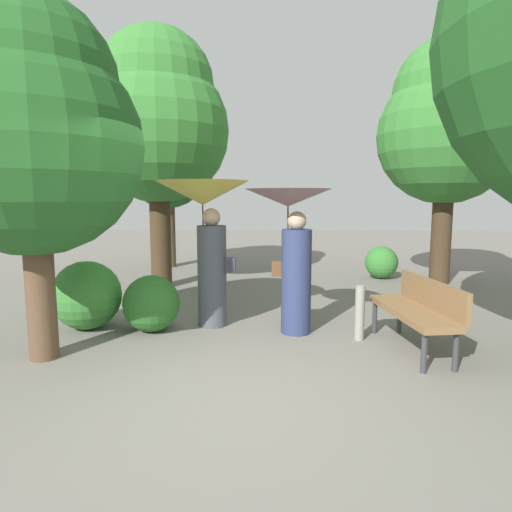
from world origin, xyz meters
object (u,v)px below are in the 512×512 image
(tree_near_left, at_px, (167,159))
(path_marker_post, at_px, (360,313))
(person_left, at_px, (206,218))
(tree_far_back, at_px, (157,117))
(park_bench, at_px, (418,307))
(tree_near_right, at_px, (447,123))
(person_right, at_px, (292,234))
(tree_mid_left, at_px, (30,126))

(tree_near_left, xyz_separation_m, path_marker_post, (3.92, -5.67, -2.39))
(person_left, height_order, path_marker_post, person_left)
(tree_far_back, bearing_deg, park_bench, -40.50)
(tree_near_right, xyz_separation_m, path_marker_post, (-2.29, -3.86, -2.92))
(park_bench, bearing_deg, tree_near_left, -152.77)
(person_right, xyz_separation_m, tree_near_right, (3.14, 3.60, 1.96))
(person_right, relative_size, tree_far_back, 0.38)
(person_right, distance_m, tree_near_left, 6.37)
(tree_mid_left, distance_m, path_marker_post, 4.30)
(park_bench, relative_size, tree_near_right, 0.32)
(person_right, distance_m, tree_mid_left, 3.21)
(person_right, bearing_deg, tree_near_right, -33.25)
(tree_near_right, bearing_deg, person_left, -142.34)
(tree_far_back, bearing_deg, tree_near_right, 7.70)
(tree_near_left, height_order, tree_mid_left, tree_near_left)
(tree_near_right, distance_m, tree_mid_left, 7.60)
(person_right, distance_m, path_marker_post, 1.31)
(person_left, distance_m, park_bench, 2.94)
(park_bench, relative_size, path_marker_post, 2.25)
(person_right, height_order, tree_far_back, tree_far_back)
(tree_far_back, distance_m, path_marker_post, 5.46)
(tree_near_left, bearing_deg, tree_near_right, -16.20)
(tree_near_left, bearing_deg, tree_far_back, -78.50)
(person_right, bearing_deg, tree_far_back, 49.82)
(person_left, bearing_deg, tree_far_back, 36.02)
(tree_near_right, relative_size, tree_mid_left, 1.27)
(person_left, relative_size, tree_mid_left, 0.52)
(person_left, height_order, park_bench, person_left)
(tree_far_back, bearing_deg, person_left, -61.88)
(person_right, relative_size, tree_mid_left, 0.49)
(park_bench, bearing_deg, tree_near_right, 148.33)
(tree_far_back, xyz_separation_m, path_marker_post, (3.39, -3.09, -2.95))
(tree_near_left, height_order, tree_far_back, tree_far_back)
(tree_mid_left, distance_m, tree_far_back, 4.05)
(tree_near_left, relative_size, path_marker_post, 5.81)
(tree_near_left, bearing_deg, person_right, -60.44)
(park_bench, height_order, tree_mid_left, tree_mid_left)
(tree_mid_left, height_order, tree_far_back, tree_far_back)
(tree_mid_left, xyz_separation_m, tree_far_back, (0.22, 3.96, 0.78))
(park_bench, bearing_deg, person_right, -121.83)
(person_left, relative_size, tree_far_back, 0.40)
(path_marker_post, bearing_deg, tree_far_back, 137.64)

